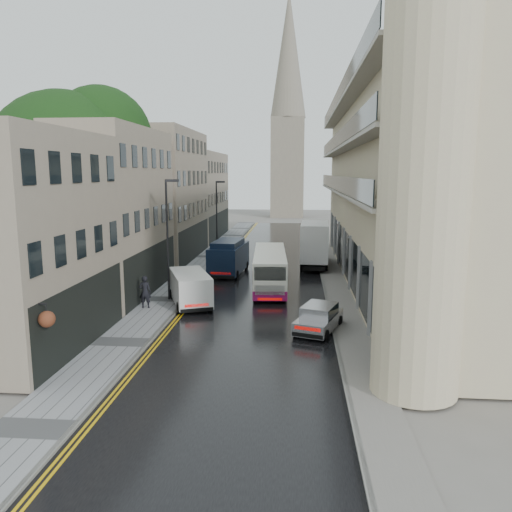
# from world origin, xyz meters

# --- Properties ---
(ground) EXTENTS (200.00, 200.00, 0.00)m
(ground) POSITION_xyz_m (0.00, 0.00, 0.00)
(ground) COLOR slate
(ground) RESTS_ON ground
(road) EXTENTS (9.00, 85.00, 0.02)m
(road) POSITION_xyz_m (0.00, 27.50, 0.01)
(road) COLOR black
(road) RESTS_ON ground
(left_sidewalk) EXTENTS (2.70, 85.00, 0.12)m
(left_sidewalk) POSITION_xyz_m (-5.85, 27.50, 0.06)
(left_sidewalk) COLOR gray
(left_sidewalk) RESTS_ON ground
(right_sidewalk) EXTENTS (1.80, 85.00, 0.12)m
(right_sidewalk) POSITION_xyz_m (5.40, 27.50, 0.06)
(right_sidewalk) COLOR slate
(right_sidewalk) RESTS_ON ground
(old_shop_row) EXTENTS (4.50, 56.00, 12.00)m
(old_shop_row) POSITION_xyz_m (-9.45, 30.00, 6.00)
(old_shop_row) COLOR gray
(old_shop_row) RESTS_ON ground
(modern_block) EXTENTS (8.00, 40.00, 14.00)m
(modern_block) POSITION_xyz_m (10.30, 26.00, 7.00)
(modern_block) COLOR #C1AD8F
(modern_block) RESTS_ON ground
(church_spire) EXTENTS (6.40, 6.40, 40.00)m
(church_spire) POSITION_xyz_m (0.50, 82.00, 20.00)
(church_spire) COLOR gray
(church_spire) RESTS_ON ground
(tree_near) EXTENTS (10.56, 10.56, 13.89)m
(tree_near) POSITION_xyz_m (-12.50, 20.00, 6.95)
(tree_near) COLOR black
(tree_near) RESTS_ON ground
(tree_far) EXTENTS (9.24, 9.24, 12.46)m
(tree_far) POSITION_xyz_m (-12.20, 33.00, 6.23)
(tree_far) COLOR black
(tree_far) RESTS_ON ground
(cream_bus) EXTENTS (2.76, 9.74, 2.62)m
(cream_bus) POSITION_xyz_m (-0.22, 20.72, 1.33)
(cream_bus) COLOR white
(cream_bus) RESTS_ON road
(white_lorry) EXTENTS (2.55, 7.65, 3.98)m
(white_lorry) POSITION_xyz_m (2.94, 29.92, 2.01)
(white_lorry) COLOR silver
(white_lorry) RESTS_ON road
(silver_hatchback) EXTENTS (2.81, 4.13, 1.42)m
(silver_hatchback) POSITION_xyz_m (2.60, 12.72, 0.73)
(silver_hatchback) COLOR #9A999D
(silver_hatchback) RESTS_ON road
(white_van) EXTENTS (3.60, 5.14, 2.14)m
(white_van) POSITION_xyz_m (-4.30, 16.32, 1.09)
(white_van) COLOR white
(white_van) RESTS_ON road
(navy_van) EXTENTS (2.78, 5.90, 2.92)m
(navy_van) POSITION_xyz_m (-4.20, 26.17, 1.48)
(navy_van) COLOR black
(navy_van) RESTS_ON road
(pedestrian) EXTENTS (0.74, 0.50, 1.98)m
(pedestrian) POSITION_xyz_m (-6.55, 17.04, 1.11)
(pedestrian) COLOR black
(pedestrian) RESTS_ON left_sidewalk
(lamp_post_near) EXTENTS (0.87, 0.51, 7.65)m
(lamp_post_near) POSITION_xyz_m (-5.65, 19.19, 3.94)
(lamp_post_near) COLOR black
(lamp_post_near) RESTS_ON left_sidewalk
(lamp_post_far) EXTENTS (0.84, 0.38, 7.29)m
(lamp_post_far) POSITION_xyz_m (-4.85, 33.62, 3.77)
(lamp_post_far) COLOR black
(lamp_post_far) RESTS_ON left_sidewalk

